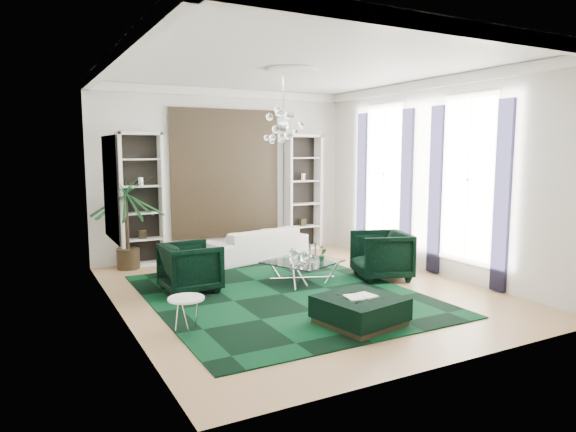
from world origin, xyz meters
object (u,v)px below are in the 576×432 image
ottoman_side (188,272)px  side_table (187,315)px  coffee_table (302,271)px  armchair_right (381,255)px  armchair_left (191,267)px  ottoman_front (360,311)px  sofa (256,244)px  palm (126,208)px

ottoman_side → side_table: side_table is taller
coffee_table → side_table: size_ratio=2.38×
armchair_right → side_table: 4.28m
armchair_left → ottoman_front: (1.55, -2.78, -0.22)m
ottoman_front → armchair_left: bearing=119.1°
coffee_table → ottoman_side: bearing=153.9°
sofa → side_table: size_ratio=4.93×
armchair_left → coffee_table: size_ratio=0.81×
side_table → palm: (0.05, 4.21, 1.03)m
armchair_left → armchair_right: bearing=-105.1°
armchair_left → side_table: armchair_left is taller
armchair_left → ottoman_front: armchair_left is taller
armchair_right → ottoman_front: 2.76m
ottoman_front → palm: (-2.15, 5.08, 1.06)m
armchair_left → sofa: bearing=-49.6°
armchair_right → side_table: bearing=-57.2°
armchair_left → side_table: (-0.66, -1.91, -0.19)m
sofa → coffee_table: bearing=74.6°
ottoman_side → palm: bearing=113.4°
side_table → palm: size_ratio=0.19×
armchair_left → coffee_table: bearing=-101.0°
ottoman_side → sofa: bearing=33.7°
armchair_right → side_table: (-4.13, -1.09, -0.22)m
armchair_left → coffee_table: 2.07m
ottoman_side → ottoman_front: (1.42, -3.38, -0.01)m
sofa → ottoman_side: sofa is taller
armchair_left → coffee_table: (2.03, -0.33, -0.23)m
coffee_table → palm: (-2.63, 2.63, 1.06)m
armchair_right → coffee_table: bearing=-90.7°
armchair_right → coffee_table: (-1.44, 0.49, -0.25)m
coffee_table → ottoman_front: 2.50m
coffee_table → palm: palm is taller
side_table → coffee_table: bearing=30.4°
armchair_left → ottoman_side: (0.13, 0.60, -0.22)m
armchair_right → ottoman_side: (-3.34, 1.42, -0.24)m
ottoman_front → palm: bearing=113.0°
sofa → armchair_right: size_ratio=2.41×
ottoman_side → palm: size_ratio=0.38×
palm → coffee_table: bearing=-45.0°
coffee_table → ottoman_front: ottoman_front is taller
ottoman_front → side_table: size_ratio=2.10×
armchair_right → ottoman_front: bearing=-26.4°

